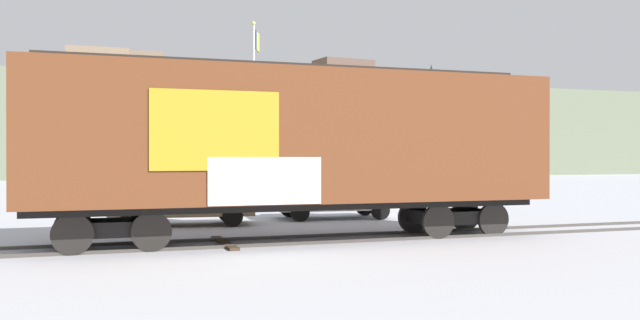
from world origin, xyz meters
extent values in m
plane|color=#B2B5BC|center=(0.00, 0.00, 0.00)|extent=(260.00, 260.00, 0.00)
cube|color=#4C4742|center=(0.18, -0.72, 0.04)|extent=(60.00, 0.22, 0.08)
cube|color=#4C4742|center=(0.17, 0.72, 0.04)|extent=(60.00, 0.22, 0.08)
cube|color=#423323|center=(-1.70, 0.00, 0.04)|extent=(0.25, 2.50, 0.07)
cube|color=brown|center=(0.17, 0.00, 2.68)|extent=(13.30, 3.01, 3.28)
cube|color=#2D2823|center=(0.17, 0.00, 4.45)|extent=(12.63, 0.43, 0.24)
cube|color=#B2931E|center=(-2.19, -1.51, 2.77)|extent=(2.92, 0.04, 1.81)
cube|color=silver|center=(-1.03, -1.51, 1.62)|extent=(2.68, 0.04, 1.10)
cube|color=black|center=(0.17, 0.00, 0.94)|extent=(13.03, 1.67, 0.20)
cube|color=black|center=(-4.38, -0.01, 0.51)|extent=(2.10, 1.35, 0.36)
cylinder|color=black|center=(-5.23, -0.73, 0.46)|extent=(0.92, 0.12, 0.92)
cylinder|color=black|center=(-5.23, 0.71, 0.46)|extent=(0.92, 0.12, 0.92)
cylinder|color=black|center=(-3.53, -0.73, 0.46)|extent=(0.92, 0.12, 0.92)
cylinder|color=black|center=(-3.53, 0.71, 0.46)|extent=(0.92, 0.12, 0.92)
cube|color=black|center=(4.73, 0.01, 0.51)|extent=(2.10, 1.35, 0.36)
cylinder|color=black|center=(3.88, -0.71, 0.46)|extent=(0.92, 0.12, 0.92)
cylinder|color=black|center=(3.88, 0.73, 0.46)|extent=(0.92, 0.12, 0.92)
cylinder|color=black|center=(5.58, -0.71, 0.46)|extent=(0.92, 0.12, 0.92)
cylinder|color=black|center=(5.58, 0.73, 0.46)|extent=(0.92, 0.12, 0.92)
cylinder|color=silver|center=(1.72, 11.23, 3.87)|extent=(0.12, 0.12, 7.74)
sphere|color=#D8CC66|center=(1.72, 11.23, 7.82)|extent=(0.18, 0.18, 0.18)
cube|color=navy|center=(2.03, 11.98, 7.23)|extent=(0.59, 1.39, 0.81)
cube|color=yellow|center=(2.17, 12.32, 7.23)|extent=(0.32, 0.70, 0.81)
cube|color=slate|center=(0.00, 71.66, 5.29)|extent=(159.71, 40.45, 10.58)
cube|color=#8C725B|center=(-3.97, 59.53, 12.17)|extent=(6.49, 4.31, 3.18)
cube|color=brown|center=(24.42, 59.53, 12.25)|extent=(7.00, 4.94, 3.33)
cube|color=#8C725B|center=(-0.11, 59.53, 12.07)|extent=(7.00, 5.08, 2.97)
cone|color=#193D23|center=(35.02, 56.99, 12.10)|extent=(1.51, 1.51, 3.03)
cube|color=#9E8966|center=(-2.07, 5.07, 0.64)|extent=(4.60, 2.21, 0.65)
cube|color=#2D333D|center=(-2.26, 5.09, 1.32)|extent=(2.37, 1.80, 0.71)
cylinder|color=black|center=(-0.49, 5.75, 0.32)|extent=(0.66, 0.29, 0.64)
cylinder|color=black|center=(-0.66, 4.08, 0.32)|extent=(0.66, 0.29, 0.64)
cylinder|color=black|center=(-3.49, 6.06, 0.32)|extent=(0.66, 0.29, 0.64)
cylinder|color=black|center=(-3.66, 4.40, 0.32)|extent=(0.66, 0.29, 0.64)
cube|color=silver|center=(3.33, 5.78, 0.71)|extent=(4.34, 2.18, 0.78)
cube|color=#2D333D|center=(3.28, 5.78, 1.39)|extent=(1.99, 1.80, 0.58)
cylinder|color=black|center=(4.82, 6.53, 0.32)|extent=(0.66, 0.27, 0.64)
cylinder|color=black|center=(4.68, 4.79, 0.32)|extent=(0.66, 0.27, 0.64)
cylinder|color=black|center=(1.97, 6.77, 0.32)|extent=(0.66, 0.27, 0.64)
cylinder|color=black|center=(1.83, 5.02, 0.32)|extent=(0.66, 0.27, 0.64)
camera|label=1|loc=(-4.90, -16.49, 2.16)|focal=37.71mm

